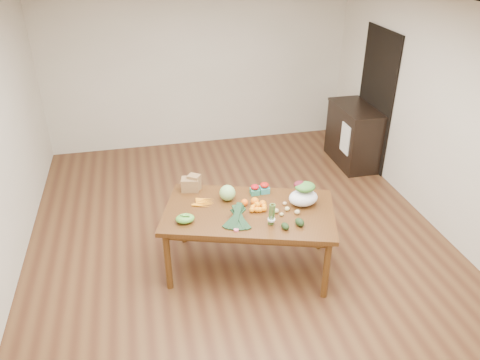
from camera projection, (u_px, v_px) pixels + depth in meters
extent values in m
plane|color=brown|center=(239.00, 240.00, 5.73)|extent=(6.00, 6.00, 0.00)
cube|color=white|center=(238.00, 8.00, 4.41)|extent=(5.00, 6.00, 0.02)
cube|color=silver|center=(198.00, 66.00, 7.63)|extent=(5.00, 0.02, 2.70)
cube|color=silver|center=(360.00, 360.00, 2.51)|extent=(5.00, 0.02, 2.70)
cube|color=silver|center=(443.00, 120.00, 5.55)|extent=(0.02, 6.00, 2.70)
cube|color=#4A2811|center=(249.00, 239.00, 5.11)|extent=(1.99, 1.48, 0.75)
cube|color=black|center=(375.00, 100.00, 7.06)|extent=(0.02, 1.00, 2.10)
cube|color=black|center=(353.00, 135.00, 7.34)|extent=(0.52, 1.02, 0.94)
cube|color=white|center=(345.00, 139.00, 7.03)|extent=(0.02, 0.28, 0.45)
sphere|color=#8DB568|center=(227.00, 193.00, 5.07)|extent=(0.17, 0.17, 0.17)
sphere|color=orange|center=(245.00, 202.00, 4.99)|extent=(0.08, 0.08, 0.08)
sphere|color=orange|center=(255.00, 201.00, 5.00)|extent=(0.09, 0.09, 0.09)
sphere|color=orange|center=(263.00, 204.00, 4.96)|extent=(0.08, 0.08, 0.08)
ellipsoid|color=#55AC3A|center=(185.00, 219.00, 4.71)|extent=(0.19, 0.15, 0.09)
ellipsoid|color=tan|center=(276.00, 211.00, 4.87)|extent=(0.06, 0.05, 0.05)
ellipsoid|color=#D2C679|center=(282.00, 214.00, 4.82)|extent=(0.04, 0.04, 0.04)
ellipsoid|color=#D1C479|center=(287.00, 209.00, 4.91)|extent=(0.05, 0.05, 0.05)
ellipsoid|color=#DDBB7F|center=(285.00, 203.00, 5.01)|extent=(0.04, 0.04, 0.04)
ellipsoid|color=tan|center=(297.00, 212.00, 4.85)|extent=(0.06, 0.05, 0.05)
ellipsoid|color=black|center=(285.00, 226.00, 4.61)|extent=(0.09, 0.12, 0.07)
ellipsoid|color=black|center=(300.00, 222.00, 4.66)|extent=(0.11, 0.13, 0.08)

